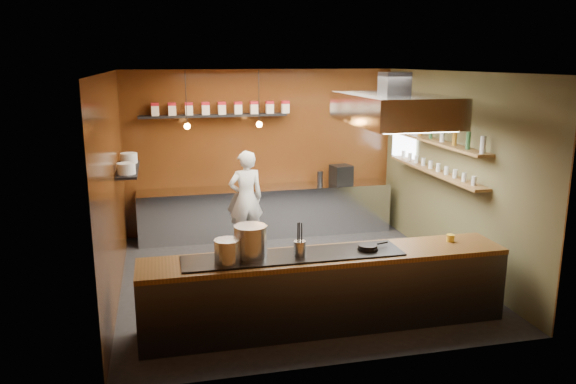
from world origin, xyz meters
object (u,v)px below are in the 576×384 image
object	(u,v)px
stockpot_large	(251,241)
stockpot_small	(227,251)
extractor_hood	(393,109)
espresso_machine	(341,175)
chef	(246,198)

from	to	relation	value
stockpot_large	stockpot_small	distance (m)	0.33
extractor_hood	stockpot_small	world-z (taller)	extractor_hood
stockpot_large	espresso_machine	bearing A→B (deg)	57.78
stockpot_small	chef	world-z (taller)	chef
stockpot_large	chef	xyz separation A→B (m)	(0.45, 3.22, -0.29)
chef	stockpot_large	bearing A→B (deg)	74.04
espresso_machine	chef	distance (m)	1.93
stockpot_large	chef	bearing A→B (deg)	82.12
chef	extractor_hood	bearing A→B (deg)	121.88
stockpot_large	espresso_machine	world-z (taller)	stockpot_large
extractor_hood	stockpot_small	distance (m)	3.14
stockpot_large	chef	size ratio (longest dim) A/B	0.23
stockpot_large	chef	distance (m)	3.27
extractor_hood	chef	xyz separation A→B (m)	(-1.75, 2.09, -1.67)
stockpot_small	stockpot_large	bearing A→B (deg)	28.13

